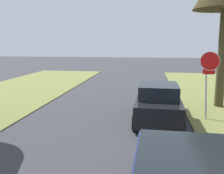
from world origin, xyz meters
name	(u,v)px	position (x,y,z in m)	size (l,w,h in m)	color
stop_sign_far	(209,71)	(4.35, 12.75, 2.14)	(0.81, 0.77, 2.90)	#9EA0A5
parked_sedan_black	(158,103)	(2.28, 12.58, 0.72)	(2.03, 4.44, 1.57)	black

